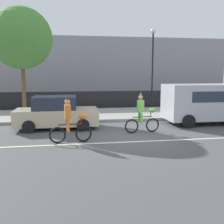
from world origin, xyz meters
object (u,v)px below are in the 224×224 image
(parked_van_silver, at_px, (211,101))
(parked_car_beige, at_px, (56,113))
(street_lamp_post, at_px, (153,57))
(parade_cyclist_orange, at_px, (71,122))
(parade_cyclist_lime, at_px, (143,115))

(parked_van_silver, xyz_separation_m, parked_car_beige, (-8.42, -0.01, -0.50))
(parked_van_silver, height_order, street_lamp_post, street_lamp_post)
(parade_cyclist_orange, bearing_deg, street_lamp_post, 54.57)
(parked_car_beige, distance_m, street_lamp_post, 9.44)
(street_lamp_post, bearing_deg, parked_car_beige, -140.11)
(parade_cyclist_orange, height_order, parade_cyclist_lime, same)
(parade_cyclist_lime, bearing_deg, street_lamp_post, 69.26)
(parade_cyclist_lime, bearing_deg, parked_van_silver, 20.19)
(parade_cyclist_lime, distance_m, street_lamp_post, 8.40)
(parade_cyclist_lime, height_order, parked_car_beige, parade_cyclist_lime)
(parade_cyclist_orange, bearing_deg, parked_car_beige, 103.76)
(parade_cyclist_lime, xyz_separation_m, parked_van_silver, (4.36, 1.60, 0.44))
(parked_van_silver, bearing_deg, street_lamp_post, 105.78)
(parked_car_beige, xyz_separation_m, street_lamp_post, (6.81, 5.69, 3.21))
(parade_cyclist_orange, xyz_separation_m, parked_car_beige, (-0.71, 2.89, -0.06))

